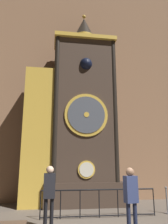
{
  "coord_description": "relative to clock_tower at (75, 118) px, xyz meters",
  "views": [
    {
      "loc": [
        -1.48,
        -5.57,
        1.88
      ],
      "look_at": [
        0.05,
        4.83,
        4.32
      ],
      "focal_mm": 35.0,
      "sensor_mm": 36.0,
      "label": 1
    }
  ],
  "objects": [
    {
      "name": "visitor_far",
      "position": [
        1.08,
        -4.42,
        -2.96
      ],
      "size": [
        0.38,
        0.28,
        1.74
      ],
      "rotation": [
        0.0,
        0.0,
        0.2
      ],
      "color": "#1B213A",
      "rests_on": "ground_plane"
    },
    {
      "name": "stanchion_post",
      "position": [
        3.37,
        -2.02,
        -3.71
      ],
      "size": [
        0.28,
        0.28,
        0.97
      ],
      "color": "gray",
      "rests_on": "ground_plane"
    },
    {
      "name": "visitor_near",
      "position": [
        -1.1,
        -3.48,
        -2.93
      ],
      "size": [
        0.34,
        0.23,
        1.78
      ],
      "rotation": [
        0.0,
        0.0,
        -0.0
      ],
      "color": "black",
      "rests_on": "ground_plane"
    },
    {
      "name": "railing_fence",
      "position": [
        0.66,
        -2.28,
        -3.48
      ],
      "size": [
        4.14,
        0.05,
        0.95
      ],
      "color": "black",
      "rests_on": "ground_plane"
    },
    {
      "name": "clock_tower",
      "position": [
        0.0,
        0.0,
        0.0
      ],
      "size": [
        4.66,
        1.76,
        9.82
      ],
      "color": "#423328",
      "rests_on": "ground_plane"
    },
    {
      "name": "cathedral_back_wall",
      "position": [
        0.31,
        1.25,
        3.87
      ],
      "size": [
        24.0,
        0.32,
        15.79
      ],
      "color": "#936B4C",
      "rests_on": "ground_plane"
    }
  ]
}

